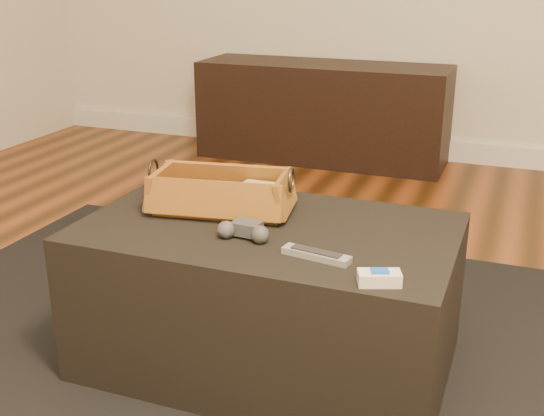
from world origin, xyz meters
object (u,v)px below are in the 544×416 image
(cream_gadget, at_px, (379,278))
(wicker_basket, at_px, (221,195))
(game_controller, at_px, (245,231))
(ottoman, at_px, (268,296))
(silver_remote, at_px, (316,255))
(media_cabinet, at_px, (323,112))
(tv_remote, at_px, (213,203))

(cream_gadget, bearing_deg, wicker_basket, 149.87)
(game_controller, distance_m, cream_gadget, 0.40)
(ottoman, distance_m, wicker_basket, 0.31)
(silver_remote, bearing_deg, ottoman, 139.93)
(media_cabinet, bearing_deg, ottoman, -76.85)
(wicker_basket, relative_size, game_controller, 3.06)
(media_cabinet, distance_m, ottoman, 2.22)
(tv_remote, bearing_deg, ottoman, -28.79)
(media_cabinet, distance_m, tv_remote, 2.15)
(game_controller, xyz_separation_m, silver_remote, (0.21, -0.05, -0.01))
(game_controller, bearing_deg, ottoman, 78.76)
(ottoman, height_order, tv_remote, tv_remote)
(ottoman, xyz_separation_m, wicker_basket, (-0.17, 0.06, 0.26))
(media_cabinet, xyz_separation_m, ottoman, (0.50, -2.16, -0.06))
(silver_remote, height_order, cream_gadget, cream_gadget)
(tv_remote, xyz_separation_m, game_controller, (0.16, -0.15, -0.00))
(media_cabinet, height_order, silver_remote, media_cabinet)
(tv_remote, distance_m, silver_remote, 0.42)
(ottoman, distance_m, game_controller, 0.26)
(ottoman, relative_size, tv_remote, 4.70)
(tv_remote, xyz_separation_m, cream_gadget, (0.54, -0.29, -0.01))
(game_controller, height_order, cream_gadget, game_controller)
(ottoman, height_order, cream_gadget, cream_gadget)
(ottoman, relative_size, wicker_basket, 2.32)
(ottoman, relative_size, cream_gadget, 9.53)
(game_controller, bearing_deg, cream_gadget, -19.36)
(wicker_basket, relative_size, cream_gadget, 4.10)
(tv_remote, distance_m, game_controller, 0.22)
(media_cabinet, height_order, game_controller, media_cabinet)
(tv_remote, bearing_deg, game_controller, -58.39)
(game_controller, relative_size, silver_remote, 0.80)
(game_controller, height_order, silver_remote, game_controller)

